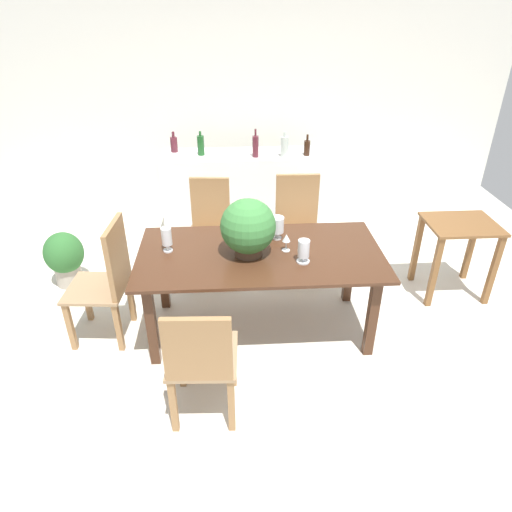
# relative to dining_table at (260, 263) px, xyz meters

# --- Properties ---
(ground_plane) EXTENTS (7.04, 7.04, 0.00)m
(ground_plane) POSITION_rel_dining_table_xyz_m (0.00, 0.03, -0.65)
(ground_plane) COLOR silver
(back_wall) EXTENTS (6.40, 0.10, 2.60)m
(back_wall) POSITION_rel_dining_table_xyz_m (0.00, 2.63, 0.65)
(back_wall) COLOR silver
(back_wall) RESTS_ON ground
(dining_table) EXTENTS (1.93, 0.98, 0.75)m
(dining_table) POSITION_rel_dining_table_xyz_m (0.00, 0.00, 0.00)
(dining_table) COLOR #422616
(dining_table) RESTS_ON ground
(chair_near_left) EXTENTS (0.47, 0.49, 0.94)m
(chair_near_left) POSITION_rel_dining_table_xyz_m (-0.44, -0.94, -0.12)
(chair_near_left) COLOR olive
(chair_near_left) RESTS_ON ground
(chair_far_right) EXTENTS (0.47, 0.44, 1.01)m
(chair_far_right) POSITION_rel_dining_table_xyz_m (0.44, 0.94, -0.09)
(chair_far_right) COLOR olive
(chair_far_right) RESTS_ON ground
(chair_far_left) EXTENTS (0.45, 0.49, 0.99)m
(chair_far_left) POSITION_rel_dining_table_xyz_m (-0.43, 0.94, -0.11)
(chair_far_left) COLOR olive
(chair_far_left) RESTS_ON ground
(chair_head_end) EXTENTS (0.50, 0.50, 1.04)m
(chair_head_end) POSITION_rel_dining_table_xyz_m (-1.21, -0.01, -0.08)
(chair_head_end) COLOR olive
(chair_head_end) RESTS_ON ground
(flower_centerpiece) EXTENTS (0.43, 0.43, 0.46)m
(flower_centerpiece) POSITION_rel_dining_table_xyz_m (-0.09, -0.02, 0.34)
(flower_centerpiece) COLOR #4C3828
(flower_centerpiece) RESTS_ON dining_table
(crystal_vase_left) EXTENTS (0.10, 0.10, 0.19)m
(crystal_vase_left) POSITION_rel_dining_table_xyz_m (0.31, -0.17, 0.21)
(crystal_vase_left) COLOR silver
(crystal_vase_left) RESTS_ON dining_table
(crystal_vase_center_near) EXTENTS (0.08, 0.08, 0.20)m
(crystal_vase_center_near) POSITION_rel_dining_table_xyz_m (-0.73, 0.07, 0.22)
(crystal_vase_center_near) COLOR silver
(crystal_vase_center_near) RESTS_ON dining_table
(crystal_vase_right) EXTENTS (0.11, 0.11, 0.19)m
(crystal_vase_right) POSITION_rel_dining_table_xyz_m (0.15, 0.23, 0.22)
(crystal_vase_right) COLOR silver
(crystal_vase_right) RESTS_ON dining_table
(wine_glass) EXTENTS (0.06, 0.06, 0.14)m
(wine_glass) POSITION_rel_dining_table_xyz_m (0.21, 0.02, 0.20)
(wine_glass) COLOR silver
(wine_glass) RESTS_ON dining_table
(kitchen_counter) EXTENTS (1.89, 0.51, 0.93)m
(kitchen_counter) POSITION_rel_dining_table_xyz_m (-0.05, 1.96, -0.19)
(kitchen_counter) COLOR silver
(kitchen_counter) RESTS_ON ground
(wine_bottle_tall) EXTENTS (0.08, 0.08, 0.27)m
(wine_bottle_tall) POSITION_rel_dining_table_xyz_m (-0.53, 1.94, 0.39)
(wine_bottle_tall) COLOR #194C1E
(wine_bottle_tall) RESTS_ON kitchen_counter
(wine_bottle_green) EXTENTS (0.08, 0.08, 0.23)m
(wine_bottle_green) POSITION_rel_dining_table_xyz_m (-0.84, 2.08, 0.37)
(wine_bottle_green) COLOR #511E28
(wine_bottle_green) RESTS_ON kitchen_counter
(wine_bottle_dark) EXTENTS (0.07, 0.07, 0.31)m
(wine_bottle_dark) POSITION_rel_dining_table_xyz_m (0.08, 1.84, 0.40)
(wine_bottle_dark) COLOR #511E28
(wine_bottle_dark) RESTS_ON kitchen_counter
(wine_bottle_amber) EXTENTS (0.07, 0.07, 0.23)m
(wine_bottle_amber) POSITION_rel_dining_table_xyz_m (0.65, 1.86, 0.37)
(wine_bottle_amber) COLOR black
(wine_bottle_amber) RESTS_ON kitchen_counter
(wine_bottle_clear) EXTENTS (0.08, 0.08, 0.28)m
(wine_bottle_clear) POSITION_rel_dining_table_xyz_m (0.40, 1.82, 0.40)
(wine_bottle_clear) COLOR #B2BFB7
(wine_bottle_clear) RESTS_ON kitchen_counter
(side_table) EXTENTS (0.62, 0.52, 0.73)m
(side_table) POSITION_rel_dining_table_xyz_m (1.85, 0.45, -0.10)
(side_table) COLOR brown
(side_table) RESTS_ON ground
(potted_plant_floor) EXTENTS (0.37, 0.37, 0.55)m
(potted_plant_floor) POSITION_rel_dining_table_xyz_m (-1.84, 0.81, -0.34)
(potted_plant_floor) COLOR #9E9384
(potted_plant_floor) RESTS_ON ground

